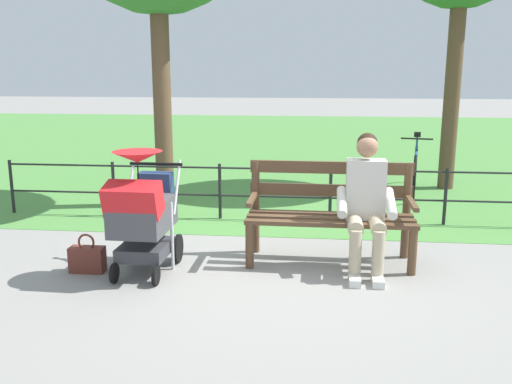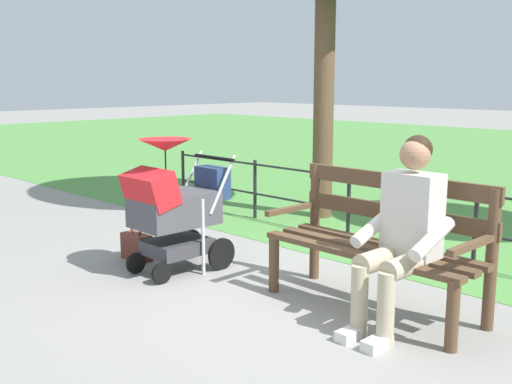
# 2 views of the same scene
# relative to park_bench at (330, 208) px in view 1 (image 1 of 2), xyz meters

# --- Properties ---
(ground_plane) EXTENTS (60.00, 60.00, 0.00)m
(ground_plane) POSITION_rel_park_bench_xyz_m (0.64, 0.12, -0.53)
(ground_plane) COLOR gray
(grass_lawn) EXTENTS (40.00, 16.00, 0.01)m
(grass_lawn) POSITION_rel_park_bench_xyz_m (0.64, -8.68, -0.52)
(grass_lawn) COLOR #518E42
(grass_lawn) RESTS_ON ground
(park_bench) EXTENTS (1.61, 0.62, 0.96)m
(park_bench) POSITION_rel_park_bench_xyz_m (0.00, 0.00, 0.00)
(park_bench) COLOR brown
(park_bench) RESTS_ON ground
(person_on_bench) EXTENTS (0.54, 0.74, 1.28)m
(person_on_bench) POSITION_rel_park_bench_xyz_m (-0.32, 0.22, 0.15)
(person_on_bench) COLOR tan
(person_on_bench) RESTS_ON ground
(stroller) EXTENTS (0.52, 0.90, 1.15)m
(stroller) POSITION_rel_park_bench_xyz_m (1.70, 0.54, 0.07)
(stroller) COLOR black
(stroller) RESTS_ON ground
(handbag) EXTENTS (0.32, 0.14, 0.37)m
(handbag) POSITION_rel_park_bench_xyz_m (2.24, 0.57, -0.40)
(handbag) COLOR brown
(handbag) RESTS_ON ground
(park_fence) EXTENTS (6.89, 0.04, 0.70)m
(park_fence) POSITION_rel_park_bench_xyz_m (0.64, -1.41, -0.11)
(park_fence) COLOR black
(park_fence) RESTS_ON ground
(bicycle) EXTENTS (0.47, 1.64, 0.89)m
(bicycle) POSITION_rel_park_bench_xyz_m (-1.36, -3.19, -0.16)
(bicycle) COLOR black
(bicycle) RESTS_ON ground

